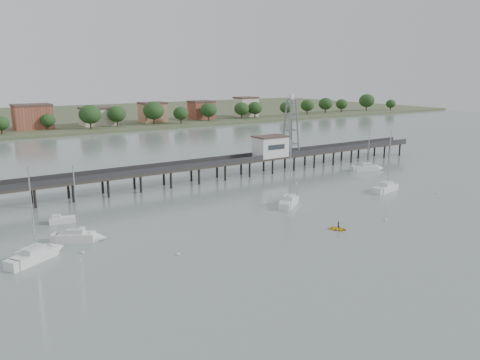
% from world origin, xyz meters
% --- Properties ---
extents(ground_plane, '(500.00, 500.00, 0.00)m').
position_xyz_m(ground_plane, '(0.00, 0.00, 0.00)').
color(ground_plane, slate).
rests_on(ground_plane, ground).
extents(pier, '(150.00, 5.00, 5.50)m').
position_xyz_m(pier, '(0.00, 60.00, 3.79)').
color(pier, '#2D2823').
rests_on(pier, ground).
extents(pier_building, '(8.40, 5.40, 5.30)m').
position_xyz_m(pier_building, '(25.00, 60.00, 6.67)').
color(pier_building, silver).
rests_on(pier_building, ground).
extents(lattice_tower, '(3.20, 3.20, 15.50)m').
position_xyz_m(lattice_tower, '(31.50, 60.00, 11.10)').
color(lattice_tower, slate).
rests_on(lattice_tower, ground).
extents(sailboat_b, '(7.50, 5.45, 12.27)m').
position_xyz_m(sailboat_b, '(-28.63, 34.99, 0.65)').
color(sailboat_b, silver).
rests_on(sailboat_b, ground).
extents(sailboat_d, '(8.67, 3.95, 13.80)m').
position_xyz_m(sailboat_d, '(35.33, 30.83, 0.64)').
color(sailboat_d, silver).
rests_on(sailboat_d, ground).
extents(sailboat_c, '(7.87, 6.66, 13.32)m').
position_xyz_m(sailboat_c, '(10.54, 33.97, 0.64)').
color(sailboat_c, silver).
rests_on(sailboat_c, ground).
extents(sailboat_e, '(8.31, 5.20, 13.28)m').
position_xyz_m(sailboat_e, '(48.03, 47.38, 0.64)').
color(sailboat_e, silver).
rests_on(sailboat_e, ground).
extents(sailboat_f, '(8.40, 6.37, 13.76)m').
position_xyz_m(sailboat_f, '(-35.13, 31.51, 0.64)').
color(sailboat_f, silver).
rests_on(sailboat_f, ground).
extents(white_tender, '(4.43, 2.73, 1.60)m').
position_xyz_m(white_tender, '(-29.31, 45.98, 0.50)').
color(white_tender, silver).
rests_on(white_tender, ground).
extents(yellow_dinghy, '(2.03, 1.42, 2.78)m').
position_xyz_m(yellow_dinghy, '(7.19, 17.77, 0.00)').
color(yellow_dinghy, yellow).
rests_on(yellow_dinghy, ground).
extents(dinghy_occupant, '(0.61, 1.23, 0.28)m').
position_xyz_m(dinghy_occupant, '(7.19, 17.77, 0.00)').
color(dinghy_occupant, black).
rests_on(dinghy_occupant, ground).
extents(mooring_buoys, '(72.01, 30.10, 0.39)m').
position_xyz_m(mooring_buoys, '(6.39, 27.77, 0.08)').
color(mooring_buoys, beige).
rests_on(mooring_buoys, ground).
extents(far_shore, '(500.00, 170.00, 10.40)m').
position_xyz_m(far_shore, '(0.36, 239.58, 0.95)').
color(far_shore, '#475133').
rests_on(far_shore, ground).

